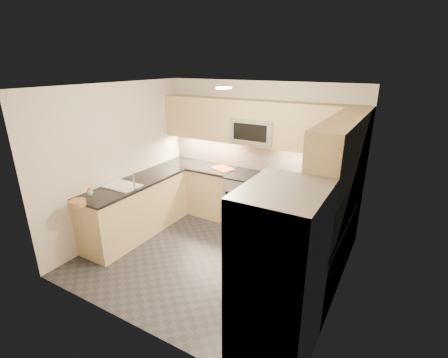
# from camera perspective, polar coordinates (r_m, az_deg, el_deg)

# --- Properties ---
(floor) EXTENTS (3.60, 3.20, 0.00)m
(floor) POSITION_cam_1_polar(r_m,az_deg,el_deg) (5.07, -2.03, -13.51)
(floor) COLOR #222227
(floor) RESTS_ON ground
(ceiling) EXTENTS (3.60, 3.20, 0.02)m
(ceiling) POSITION_cam_1_polar(r_m,az_deg,el_deg) (4.25, -2.45, 15.94)
(ceiling) COLOR beige
(ceiling) RESTS_ON wall_back
(wall_back) EXTENTS (3.60, 0.02, 2.50)m
(wall_back) POSITION_cam_1_polar(r_m,az_deg,el_deg) (5.86, 6.13, 4.52)
(wall_back) COLOR beige
(wall_back) RESTS_ON floor
(wall_front) EXTENTS (3.60, 0.02, 2.50)m
(wall_front) POSITION_cam_1_polar(r_m,az_deg,el_deg) (3.38, -16.92, -8.16)
(wall_front) COLOR beige
(wall_front) RESTS_ON floor
(wall_left) EXTENTS (0.02, 3.20, 2.50)m
(wall_left) POSITION_cam_1_polar(r_m,az_deg,el_deg) (5.63, -17.96, 3.02)
(wall_left) COLOR beige
(wall_left) RESTS_ON floor
(wall_right) EXTENTS (0.02, 3.20, 2.50)m
(wall_right) POSITION_cam_1_polar(r_m,az_deg,el_deg) (3.92, 20.73, -4.59)
(wall_right) COLOR beige
(wall_right) RESTS_ON floor
(base_cab_back_left) EXTENTS (1.42, 0.60, 0.90)m
(base_cab_back_left) POSITION_cam_1_polar(r_m,az_deg,el_deg) (6.37, -4.23, -1.74)
(base_cab_back_left) COLOR tan
(base_cab_back_left) RESTS_ON floor
(base_cab_back_right) EXTENTS (1.42, 0.60, 0.90)m
(base_cab_back_right) POSITION_cam_1_polar(r_m,az_deg,el_deg) (5.54, 14.92, -5.84)
(base_cab_back_right) COLOR tan
(base_cab_back_right) RESTS_ON floor
(base_cab_right) EXTENTS (0.60, 1.70, 0.90)m
(base_cab_right) POSITION_cam_1_polar(r_m,az_deg,el_deg) (4.47, 15.96, -12.56)
(base_cab_right) COLOR tan
(base_cab_right) RESTS_ON floor
(base_cab_peninsula) EXTENTS (0.60, 2.00, 0.90)m
(base_cab_peninsula) POSITION_cam_1_polar(r_m,az_deg,el_deg) (5.70, -15.06, -5.10)
(base_cab_peninsula) COLOR tan
(base_cab_peninsula) RESTS_ON floor
(countertop_back_left) EXTENTS (1.42, 0.63, 0.04)m
(countertop_back_left) POSITION_cam_1_polar(r_m,az_deg,el_deg) (6.21, -4.34, 2.29)
(countertop_back_left) COLOR black
(countertop_back_left) RESTS_ON base_cab_back_left
(countertop_back_right) EXTENTS (1.42, 0.63, 0.04)m
(countertop_back_right) POSITION_cam_1_polar(r_m,az_deg,el_deg) (5.36, 15.36, -1.30)
(countertop_back_right) COLOR black
(countertop_back_right) RESTS_ON base_cab_back_right
(countertop_right) EXTENTS (0.63, 1.70, 0.04)m
(countertop_right) POSITION_cam_1_polar(r_m,az_deg,el_deg) (4.24, 16.56, -7.17)
(countertop_right) COLOR black
(countertop_right) RESTS_ON base_cab_right
(countertop_peninsula) EXTENTS (0.63, 2.00, 0.04)m
(countertop_peninsula) POSITION_cam_1_polar(r_m,az_deg,el_deg) (5.52, -15.49, -0.67)
(countertop_peninsula) COLOR black
(countertop_peninsula) RESTS_ON base_cab_peninsula
(upper_cab_back) EXTENTS (3.60, 0.35, 0.75)m
(upper_cab_back) POSITION_cam_1_polar(r_m,az_deg,el_deg) (5.58, 5.61, 9.82)
(upper_cab_back) COLOR tan
(upper_cab_back) RESTS_ON wall_back
(upper_cab_right) EXTENTS (0.35, 1.95, 0.75)m
(upper_cab_right) POSITION_cam_1_polar(r_m,az_deg,el_deg) (4.03, 19.98, 4.80)
(upper_cab_right) COLOR tan
(upper_cab_right) RESTS_ON wall_right
(backsplash_back) EXTENTS (3.60, 0.01, 0.51)m
(backsplash_back) POSITION_cam_1_polar(r_m,az_deg,el_deg) (5.87, 6.10, 3.99)
(backsplash_back) COLOR tan
(backsplash_back) RESTS_ON wall_back
(backsplash_right) EXTENTS (0.01, 2.30, 0.51)m
(backsplash_right) POSITION_cam_1_polar(r_m,az_deg,el_deg) (4.36, 21.63, -3.06)
(backsplash_right) COLOR tan
(backsplash_right) RESTS_ON wall_right
(gas_range) EXTENTS (0.76, 0.65, 0.91)m
(gas_range) POSITION_cam_1_polar(r_m,az_deg,el_deg) (5.84, 4.54, -3.74)
(gas_range) COLOR #A0A2A8
(gas_range) RESTS_ON floor
(range_cooktop) EXTENTS (0.76, 0.65, 0.03)m
(range_cooktop) POSITION_cam_1_polar(r_m,az_deg,el_deg) (5.68, 4.67, 0.52)
(range_cooktop) COLOR black
(range_cooktop) RESTS_ON gas_range
(oven_door_glass) EXTENTS (0.62, 0.02, 0.45)m
(oven_door_glass) POSITION_cam_1_polar(r_m,az_deg,el_deg) (5.58, 3.07, -4.97)
(oven_door_glass) COLOR black
(oven_door_glass) RESTS_ON gas_range
(oven_handle) EXTENTS (0.60, 0.02, 0.02)m
(oven_handle) POSITION_cam_1_polar(r_m,az_deg,el_deg) (5.45, 3.02, -2.47)
(oven_handle) COLOR #B2B5BA
(oven_handle) RESTS_ON gas_range
(microwave) EXTENTS (0.76, 0.40, 0.40)m
(microwave) POSITION_cam_1_polar(r_m,az_deg,el_deg) (5.58, 5.45, 8.52)
(microwave) COLOR #94979C
(microwave) RESTS_ON upper_cab_back
(microwave_door) EXTENTS (0.60, 0.01, 0.28)m
(microwave_door) POSITION_cam_1_polar(r_m,az_deg,el_deg) (5.40, 4.53, 8.16)
(microwave_door) COLOR black
(microwave_door) RESTS_ON microwave
(refrigerator) EXTENTS (0.70, 0.90, 1.80)m
(refrigerator) POSITION_cam_1_polar(r_m,az_deg,el_deg) (3.18, 9.58, -16.84)
(refrigerator) COLOR #9EA0A5
(refrigerator) RESTS_ON floor
(fridge_handle_left) EXTENTS (0.02, 0.02, 1.20)m
(fridge_handle_left) POSITION_cam_1_polar(r_m,az_deg,el_deg) (3.14, 1.84, -16.01)
(fridge_handle_left) COLOR #B2B5BA
(fridge_handle_left) RESTS_ON refrigerator
(fridge_handle_right) EXTENTS (0.02, 0.02, 1.20)m
(fridge_handle_right) POSITION_cam_1_polar(r_m,az_deg,el_deg) (3.41, 4.78, -12.89)
(fridge_handle_right) COLOR #B2B5BA
(fridge_handle_right) RESTS_ON refrigerator
(sink_basin) EXTENTS (0.52, 0.38, 0.16)m
(sink_basin) POSITION_cam_1_polar(r_m,az_deg,el_deg) (5.38, -17.31, -1.88)
(sink_basin) COLOR white
(sink_basin) RESTS_ON base_cab_peninsula
(faucet) EXTENTS (0.03, 0.03, 0.28)m
(faucet) POSITION_cam_1_polar(r_m,az_deg,el_deg) (5.13, -15.54, -0.36)
(faucet) COLOR silver
(faucet) RESTS_ON countertop_peninsula
(utensil_bowl) EXTENTS (0.33, 0.33, 0.15)m
(utensil_bowl) POSITION_cam_1_polar(r_m,az_deg,el_deg) (5.23, 19.81, -1.20)
(utensil_bowl) COLOR #51A546
(utensil_bowl) RESTS_ON countertop_back_right
(cutting_board) EXTENTS (0.47, 0.41, 0.01)m
(cutting_board) POSITION_cam_1_polar(r_m,az_deg,el_deg) (5.97, -0.22, 1.88)
(cutting_board) COLOR #C14012
(cutting_board) RESTS_ON countertop_back_left
(fruit_basket) EXTENTS (0.24, 0.24, 0.08)m
(fruit_basket) POSITION_cam_1_polar(r_m,az_deg,el_deg) (4.86, -24.36, -3.87)
(fruit_basket) COLOR #A6764D
(fruit_basket) RESTS_ON countertop_peninsula
(fruit_apple) EXTENTS (0.07, 0.07, 0.07)m
(fruit_apple) POSITION_cam_1_polar(r_m,az_deg,el_deg) (5.03, -22.54, -1.89)
(fruit_apple) COLOR #A2121D
(fruit_apple) RESTS_ON fruit_basket
(fruit_pear) EXTENTS (0.08, 0.08, 0.08)m
(fruit_pear) POSITION_cam_1_polar(r_m,az_deg,el_deg) (4.94, -22.45, -2.27)
(fruit_pear) COLOR #6AB94F
(fruit_pear) RESTS_ON fruit_basket
(dish_towel_check) EXTENTS (0.19, 0.09, 0.37)m
(dish_towel_check) POSITION_cam_1_polar(r_m,az_deg,el_deg) (5.52, 2.59, -4.11)
(dish_towel_check) COLOR white
(dish_towel_check) RESTS_ON oven_handle
(dish_towel_blue) EXTENTS (0.20, 0.04, 0.38)m
(dish_towel_blue) POSITION_cam_1_polar(r_m,az_deg,el_deg) (5.44, 4.43, -4.52)
(dish_towel_blue) COLOR #343F8F
(dish_towel_blue) RESTS_ON oven_handle
(fruit_orange) EXTENTS (0.06, 0.06, 0.06)m
(fruit_orange) POSITION_cam_1_polar(r_m,az_deg,el_deg) (4.96, -22.57, -2.21)
(fruit_orange) COLOR #D25317
(fruit_orange) RESTS_ON fruit_basket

